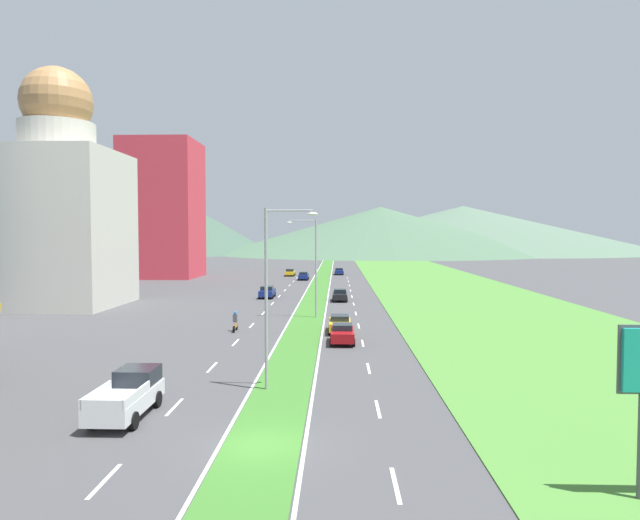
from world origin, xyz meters
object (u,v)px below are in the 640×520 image
Objects in this scene: car_1 at (340,323)px; car_2 at (290,272)px; pickup_truck_0 at (129,395)px; motorcycle_rider at (235,323)px; street_lamp_mid at (313,262)px; car_4 at (342,333)px; street_lamp_near at (271,287)px; car_7 at (267,292)px; car_3 at (304,276)px; car_5 at (339,271)px; car_6 at (340,295)px.

car_1 reaches higher than car_2.
motorcycle_rider is (0.84, 23.09, -0.24)m from pickup_truck_0.
street_lamp_mid is 2.56× the size of car_4.
street_lamp_near is 14.91m from car_4.
motorcycle_rider is (-9.38, 0.17, -0.03)m from car_1.
car_4 is (2.94, -13.39, -5.08)m from street_lamp_mid.
street_lamp_near is at bearing -172.40° from car_7.
car_3 is 1.06× the size of car_5.
pickup_truck_0 reaches higher than car_2.
street_lamp_near is 20.08m from motorcycle_rider.
car_3 is 1.10× the size of car_4.
street_lamp_mid reaches higher than car_6.
street_lamp_near reaches higher than car_6.
car_4 is at bearing -162.34° from car_7.
motorcycle_rider reaches higher than car_1.
pickup_truck_0 is at bearing 179.98° from car_2.
car_7 reaches higher than car_3.
motorcycle_rider is (-5.52, 18.64, -5.03)m from street_lamp_near.
car_4 is at bearing 2.05° from car_1.
car_5 is at bearing 179.98° from car_6.
street_lamp_near is 26.86m from street_lamp_mid.
car_1 is at bearing -24.03° from pickup_truck_0.
car_6 reaches higher than car_1.
car_4 is at bearing -118.50° from motorcycle_rider.
car_7 is (0.33, -40.33, 0.07)m from car_2.
car_6 is (6.82, -33.61, -0.00)m from car_3.
car_7 is (-3.16, -30.18, 0.03)m from car_3.
motorcycle_rider is (0.49, -26.37, -0.08)m from car_7.
car_2 is (-7.43, 58.49, -5.12)m from street_lamp_mid.
street_lamp_mid reaches higher than car_3.
street_lamp_mid reaches higher than car_4.
car_4 is (10.37, -71.88, 0.04)m from car_2.
car_3 is 1.07× the size of car_6.
car_7 is 0.85× the size of pickup_truck_0.
car_1 is at bearing -0.11° from car_5.
car_7 is 2.30× the size of motorcycle_rider.
car_6 is at bearing -166.75° from car_2.
car_7 is at bearing -0.41° from pickup_truck_0.
car_1 is 1.07× the size of car_6.
street_lamp_near reaches higher than car_2.
car_3 is (-6.71, 56.72, 0.01)m from car_1.
motorcycle_rider reaches higher than car_6.
car_7 is at bearing -12.71° from car_5.
motorcycle_rider is at bearing -178.94° from car_7.
street_lamp_near is 89.55m from car_5.
car_4 is at bearing 73.30° from street_lamp_near.
street_lamp_mid is 2.23× the size of car_7.
car_7 reaches higher than car_1.
car_3 is 34.30m from car_6.
car_5 is 94.34m from pickup_truck_0.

